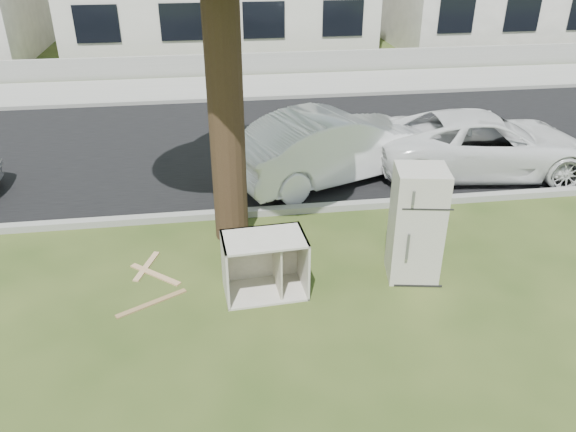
{
  "coord_description": "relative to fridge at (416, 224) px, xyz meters",
  "views": [
    {
      "loc": [
        -0.63,
        -6.36,
        4.68
      ],
      "look_at": [
        0.36,
        0.6,
        0.93
      ],
      "focal_mm": 35.0,
      "sensor_mm": 36.0,
      "label": 1
    }
  ],
  "objects": [
    {
      "name": "kerb_far",
      "position": [
        -2.15,
        9.29,
        -0.85
      ],
      "size": [
        120.0,
        0.18,
        0.12
      ],
      "primitive_type": "cube",
      "color": "gray",
      "rests_on": "ground"
    },
    {
      "name": "cabinet",
      "position": [
        -2.18,
        -0.13,
        -0.41
      ],
      "size": [
        1.17,
        0.77,
        0.88
      ],
      "primitive_type": "cube",
      "rotation": [
        0.0,
        0.0,
        0.07
      ],
      "color": "beige",
      "rests_on": "ground"
    },
    {
      "name": "kerb_near",
      "position": [
        -2.15,
        2.19,
        -0.85
      ],
      "size": [
        120.0,
        0.18,
        0.12
      ],
      "primitive_type": "cube",
      "color": "gray",
      "rests_on": "ground"
    },
    {
      "name": "sidewalk",
      "position": [
        -2.15,
        10.74,
        -0.84
      ],
      "size": [
        120.0,
        2.8,
        0.01
      ],
      "primitive_type": "cube",
      "color": "gray",
      "rests_on": "ground"
    },
    {
      "name": "plank_b",
      "position": [
        -3.75,
        0.51,
        -0.84
      ],
      "size": [
        0.77,
        0.69,
        0.02
      ],
      "primitive_type": "cube",
      "rotation": [
        0.0,
        0.0,
        -0.71
      ],
      "color": "tan",
      "rests_on": "ground"
    },
    {
      "name": "road",
      "position": [
        -2.15,
        5.74,
        -0.84
      ],
      "size": [
        120.0,
        7.0,
        0.01
      ],
      "primitive_type": "cube",
      "color": "black",
      "rests_on": "ground"
    },
    {
      "name": "fridge",
      "position": [
        0.0,
        0.0,
        0.0
      ],
      "size": [
        0.8,
        0.76,
        1.7
      ],
      "primitive_type": "cube",
      "rotation": [
        0.0,
        0.0,
        -0.18
      ],
      "color": "beige",
      "rests_on": "ground"
    },
    {
      "name": "plank_a",
      "position": [
        -3.75,
        -0.19,
        -0.84
      ],
      "size": [
        0.94,
        0.56,
        0.02
      ],
      "primitive_type": "cube",
      "rotation": [
        0.0,
        0.0,
        0.5
      ],
      "color": "olive",
      "rests_on": "ground"
    },
    {
      "name": "ground",
      "position": [
        -2.15,
        -0.26,
        -0.85
      ],
      "size": [
        120.0,
        120.0,
        0.0
      ],
      "primitive_type": "plane",
      "color": "#2A3F16"
    },
    {
      "name": "car_right",
      "position": [
        2.69,
        3.45,
        -0.23
      ],
      "size": [
        4.65,
        2.51,
        1.24
      ],
      "primitive_type": "imported",
      "rotation": [
        0.0,
        0.0,
        1.47
      ],
      "color": "white",
      "rests_on": "ground"
    },
    {
      "name": "car_center",
      "position": [
        -0.42,
        3.59,
        -0.15
      ],
      "size": [
        4.47,
        2.94,
        1.39
      ],
      "primitive_type": "imported",
      "rotation": [
        0.0,
        0.0,
        1.95
      ],
      "color": "white",
      "rests_on": "ground"
    },
    {
      "name": "low_wall",
      "position": [
        -2.15,
        12.34,
        -0.5
      ],
      "size": [
        120.0,
        0.15,
        0.7
      ],
      "primitive_type": "cube",
      "color": "gray",
      "rests_on": "ground"
    },
    {
      "name": "plank_c",
      "position": [
        -3.89,
        0.76,
        -0.84
      ],
      "size": [
        0.35,
        0.79,
        0.02
      ],
      "primitive_type": "cube",
      "rotation": [
        0.0,
        0.0,
        1.24
      ],
      "color": "tan",
      "rests_on": "ground"
    }
  ]
}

